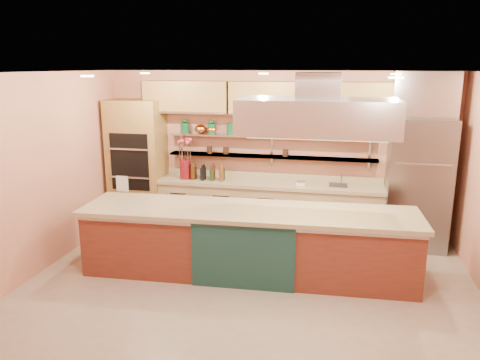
% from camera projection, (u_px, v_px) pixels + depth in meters
% --- Properties ---
extents(floor, '(6.00, 5.00, 0.02)m').
position_uv_depth(floor, '(246.00, 291.00, 6.15)').
color(floor, gray).
rests_on(floor, ground).
extents(ceiling, '(6.00, 5.00, 0.02)m').
position_uv_depth(ceiling, '(247.00, 73.00, 5.48)').
color(ceiling, black).
rests_on(ceiling, wall_back).
extents(wall_back, '(6.00, 0.04, 2.80)m').
position_uv_depth(wall_back, '(275.00, 152.00, 8.18)').
color(wall_back, tan).
rests_on(wall_back, floor).
extents(wall_front, '(6.00, 0.04, 2.80)m').
position_uv_depth(wall_front, '(178.00, 272.00, 3.44)').
color(wall_front, tan).
rests_on(wall_front, floor).
extents(wall_left, '(0.04, 5.00, 2.80)m').
position_uv_depth(wall_left, '(33.00, 176.00, 6.43)').
color(wall_left, tan).
rests_on(wall_left, floor).
extents(oven_stack, '(0.95, 0.64, 2.30)m').
position_uv_depth(oven_stack, '(138.00, 164.00, 8.45)').
color(oven_stack, olive).
rests_on(oven_stack, floor).
extents(refrigerator, '(0.95, 0.72, 2.10)m').
position_uv_depth(refrigerator, '(417.00, 184.00, 7.44)').
color(refrigerator, gray).
rests_on(refrigerator, floor).
extents(back_counter, '(3.84, 0.64, 0.93)m').
position_uv_depth(back_counter, '(269.00, 208.00, 8.13)').
color(back_counter, '#9D845E').
rests_on(back_counter, floor).
extents(wall_shelf_lower, '(3.60, 0.26, 0.03)m').
position_uv_depth(wall_shelf_lower, '(271.00, 157.00, 8.08)').
color(wall_shelf_lower, silver).
rests_on(wall_shelf_lower, wall_back).
extents(wall_shelf_upper, '(3.60, 0.26, 0.03)m').
position_uv_depth(wall_shelf_upper, '(271.00, 136.00, 8.00)').
color(wall_shelf_upper, silver).
rests_on(wall_shelf_upper, wall_back).
extents(upper_cabinets, '(4.60, 0.36, 0.55)m').
position_uv_depth(upper_cabinets, '(274.00, 98.00, 7.79)').
color(upper_cabinets, olive).
rests_on(upper_cabinets, wall_back).
extents(range_hood, '(2.00, 1.00, 0.45)m').
position_uv_depth(range_hood, '(318.00, 116.00, 5.96)').
color(range_hood, silver).
rests_on(range_hood, ceiling).
extents(ceiling_downlights, '(4.00, 2.80, 0.02)m').
position_uv_depth(ceiling_downlights, '(250.00, 75.00, 5.68)').
color(ceiling_downlights, '#FFE5A5').
rests_on(ceiling_downlights, ceiling).
extents(island, '(4.60, 1.20, 0.95)m').
position_uv_depth(island, '(248.00, 242.00, 6.56)').
color(island, maroon).
rests_on(island, floor).
extents(flower_vase, '(0.23, 0.23, 0.34)m').
position_uv_depth(flower_vase, '(185.00, 169.00, 8.24)').
color(flower_vase, maroon).
rests_on(flower_vase, back_counter).
extents(oil_bottle_cluster, '(0.84, 0.37, 0.26)m').
position_uv_depth(oil_bottle_cluster, '(203.00, 172.00, 8.18)').
color(oil_bottle_cluster, black).
rests_on(oil_bottle_cluster, back_counter).
extents(kitchen_scale, '(0.17, 0.14, 0.08)m').
position_uv_depth(kitchen_scale, '(301.00, 182.00, 7.85)').
color(kitchen_scale, silver).
rests_on(kitchen_scale, back_counter).
extents(bar_faucet, '(0.03, 0.03, 0.21)m').
position_uv_depth(bar_faucet, '(342.00, 179.00, 7.79)').
color(bar_faucet, silver).
rests_on(bar_faucet, back_counter).
extents(copper_kettle, '(0.26, 0.26, 0.16)m').
position_uv_depth(copper_kettle, '(201.00, 129.00, 8.24)').
color(copper_kettle, orange).
rests_on(copper_kettle, wall_shelf_upper).
extents(green_canister, '(0.19, 0.19, 0.20)m').
position_uv_depth(green_canister, '(231.00, 129.00, 8.12)').
color(green_canister, '#0D4021').
rests_on(green_canister, wall_shelf_upper).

